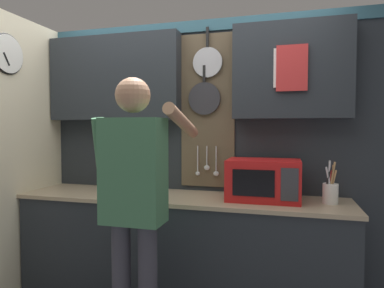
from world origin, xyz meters
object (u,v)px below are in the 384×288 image
(knife_block, at_px, (117,180))
(utensil_crock, at_px, (330,192))
(microwave, at_px, (263,180))
(person, at_px, (134,192))

(knife_block, distance_m, utensil_crock, 1.69)
(knife_block, bearing_deg, microwave, -0.04)
(microwave, relative_size, knife_block, 1.89)
(utensil_crock, relative_size, person, 0.18)
(utensil_crock, bearing_deg, person, -151.32)
(microwave, relative_size, person, 0.30)
(utensil_crock, bearing_deg, knife_block, 179.99)
(person, bearing_deg, knife_block, 125.38)
(microwave, bearing_deg, knife_block, 179.96)
(knife_block, distance_m, person, 0.82)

